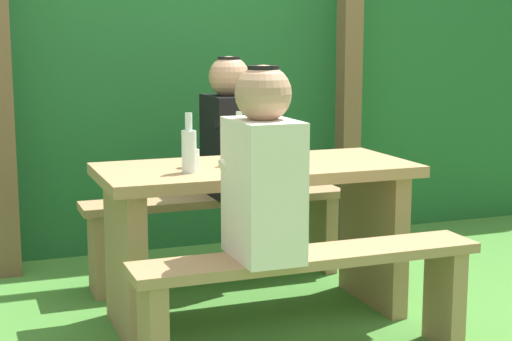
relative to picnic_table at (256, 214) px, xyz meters
name	(u,v)px	position (x,y,z in m)	size (l,w,h in m)	color
ground_plane	(256,317)	(0.00, 0.00, -0.49)	(12.00, 12.00, 0.00)	#447F32
hedge_backdrop	(162,64)	(0.00, 1.68, 0.61)	(6.40, 0.72, 2.20)	#1F5C2A
pergola_post_right	(349,64)	(1.02, 1.09, 0.62)	(0.12, 0.12, 2.22)	brown
picnic_table	(256,214)	(0.00, 0.00, 0.00)	(1.40, 0.64, 0.71)	#9E7A51
bench_near	(309,285)	(0.00, -0.59, -0.16)	(1.40, 0.24, 0.46)	#9E7A51
bench_far	(217,220)	(0.00, 0.59, -0.16)	(1.40, 0.24, 0.46)	#9E7A51
person_white_shirt	(263,170)	(-0.19, -0.58, 0.30)	(0.25, 0.35, 0.72)	silver
person_black_coat	(230,132)	(0.07, 0.58, 0.30)	(0.25, 0.35, 0.72)	black
drinking_glass	(191,158)	(-0.29, 0.03, 0.27)	(0.07, 0.07, 0.08)	silver
bottle_left	(189,149)	(-0.34, -0.10, 0.33)	(0.06, 0.06, 0.25)	silver
bottle_right	(239,144)	(-0.07, 0.03, 0.32)	(0.07, 0.07, 0.24)	silver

